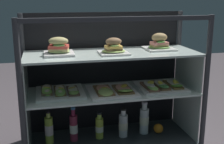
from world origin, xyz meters
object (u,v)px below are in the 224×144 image
object	(u,v)px
plated_roll_sandwich_near_right_corner	(59,48)
plated_roll_sandwich_near_left_corner	(159,44)
open_sandwich_tray_near_left_corner	(161,86)
juice_bottle_front_second	(49,130)
open_sandwich_tray_near_right_corner	(60,91)
open_sandwich_tray_mid_right	(112,90)
juice_bottle_back_center	(74,127)
juice_bottle_front_left_end	(144,120)
orange_fruit_beside_bottles	(158,128)
juice_bottle_back_left	(123,125)
juice_bottle_back_right	(99,127)
plated_roll_sandwich_mid_right	(113,48)

from	to	relation	value
plated_roll_sandwich_near_right_corner	plated_roll_sandwich_near_left_corner	distance (m)	0.71
open_sandwich_tray_near_left_corner	juice_bottle_front_second	world-z (taller)	open_sandwich_tray_near_left_corner
open_sandwich_tray_near_right_corner	open_sandwich_tray_near_left_corner	xyz separation A→B (m)	(0.72, -0.04, 0.00)
plated_roll_sandwich_near_right_corner	open_sandwich_tray_mid_right	world-z (taller)	plated_roll_sandwich_near_right_corner
plated_roll_sandwich_near_right_corner	juice_bottle_back_center	world-z (taller)	plated_roll_sandwich_near_right_corner
plated_roll_sandwich_near_right_corner	juice_bottle_front_left_end	world-z (taller)	plated_roll_sandwich_near_right_corner
juice_bottle_front_left_end	orange_fruit_beside_bottles	distance (m)	0.13
juice_bottle_back_center	juice_bottle_back_left	world-z (taller)	juice_bottle_back_center
plated_roll_sandwich_near_right_corner	juice_bottle_back_right	distance (m)	0.66
plated_roll_sandwich_near_right_corner	juice_bottle_back_center	xyz separation A→B (m)	(0.08, 0.04, -0.59)
juice_bottle_front_second	juice_bottle_back_center	xyz separation A→B (m)	(0.17, 0.00, -0.00)
juice_bottle_back_right	juice_bottle_front_left_end	distance (m)	0.35
plated_roll_sandwich_near_right_corner	juice_bottle_back_left	distance (m)	0.74
juice_bottle_back_right	open_sandwich_tray_near_right_corner	bearing A→B (deg)	-175.62
juice_bottle_back_center	orange_fruit_beside_bottles	xyz separation A→B (m)	(0.64, -0.03, -0.06)
plated_roll_sandwich_mid_right	plated_roll_sandwich_near_right_corner	bearing A→B (deg)	172.63
open_sandwich_tray_near_right_corner	juice_bottle_back_left	size ratio (longest dim) A/B	1.49
plated_roll_sandwich_mid_right	juice_bottle_back_right	world-z (taller)	plated_roll_sandwich_mid_right
plated_roll_sandwich_near_right_corner	open_sandwich_tray_near_right_corner	distance (m)	0.30
open_sandwich_tray_mid_right	orange_fruit_beside_bottles	bearing A→B (deg)	8.62
juice_bottle_front_second	open_sandwich_tray_near_right_corner	bearing A→B (deg)	-16.96
open_sandwich_tray_mid_right	orange_fruit_beside_bottles	distance (m)	0.51
plated_roll_sandwich_near_left_corner	juice_bottle_front_second	bearing A→B (deg)	-179.84
juice_bottle_front_second	juice_bottle_back_left	xyz separation A→B (m)	(0.54, -0.02, -0.01)
open_sandwich_tray_near_left_corner	orange_fruit_beside_bottles	world-z (taller)	open_sandwich_tray_near_left_corner
plated_roll_sandwich_mid_right	plated_roll_sandwich_near_left_corner	distance (m)	0.37
plated_roll_sandwich_mid_right	plated_roll_sandwich_near_left_corner	size ratio (longest dim) A/B	0.94
juice_bottle_back_left	open_sandwich_tray_near_right_corner	bearing A→B (deg)	-179.08
open_sandwich_tray_near_right_corner	juice_bottle_back_left	xyz separation A→B (m)	(0.45, 0.01, -0.30)
plated_roll_sandwich_near_right_corner	plated_roll_sandwich_mid_right	distance (m)	0.35
juice_bottle_back_right	juice_bottle_back_left	size ratio (longest dim) A/B	0.92
plated_roll_sandwich_near_right_corner	juice_bottle_front_second	distance (m)	0.59
juice_bottle_front_second	open_sandwich_tray_near_left_corner	bearing A→B (deg)	-4.55
open_sandwich_tray_near_right_corner	juice_bottle_back_left	distance (m)	0.54
plated_roll_sandwich_near_left_corner	open_sandwich_tray_mid_right	world-z (taller)	plated_roll_sandwich_near_left_corner
plated_roll_sandwich_near_left_corner	orange_fruit_beside_bottles	bearing A→B (deg)	-74.61
juice_bottle_front_left_end	orange_fruit_beside_bottles	xyz separation A→B (m)	(0.11, -0.03, -0.07)
plated_roll_sandwich_near_right_corner	open_sandwich_tray_near_left_corner	distance (m)	0.77
plated_roll_sandwich_near_right_corner	juice_bottle_back_right	size ratio (longest dim) A/B	0.95
juice_bottle_back_center	orange_fruit_beside_bottles	world-z (taller)	juice_bottle_back_center
juice_bottle_back_center	orange_fruit_beside_bottles	distance (m)	0.64
juice_bottle_back_right	plated_roll_sandwich_near_left_corner	bearing A→B (deg)	0.92
open_sandwich_tray_near_right_corner	plated_roll_sandwich_near_right_corner	bearing A→B (deg)	-65.52
juice_bottle_front_second	juice_bottle_back_right	world-z (taller)	juice_bottle_front_second
open_sandwich_tray_near_right_corner	orange_fruit_beside_bottles	distance (m)	0.81
juice_bottle_front_second	juice_bottle_back_right	bearing A→B (deg)	-0.78
plated_roll_sandwich_mid_right	open_sandwich_tray_mid_right	size ratio (longest dim) A/B	0.58
plated_roll_sandwich_mid_right	juice_bottle_front_left_end	world-z (taller)	plated_roll_sandwich_mid_right
plated_roll_sandwich_near_left_corner	open_sandwich_tray_near_right_corner	distance (m)	0.78
juice_bottle_back_left	plated_roll_sandwich_mid_right	bearing A→B (deg)	-145.75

